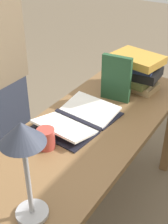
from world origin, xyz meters
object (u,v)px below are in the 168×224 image
coffee_mug (46,139)px  book_standing_upright (116,79)px  book_stack_tall (136,71)px  reading_lamp (24,146)px  open_book (77,119)px

coffee_mug → book_standing_upright: bearing=174.0°
book_stack_tall → book_standing_upright: bearing=-9.4°
book_stack_tall → reading_lamp: 1.16m
book_stack_tall → reading_lamp: (1.14, 0.11, 0.20)m
open_book → coffee_mug: (0.26, -0.00, 0.03)m
book_standing_upright → reading_lamp: bearing=3.0°
open_book → reading_lamp: (0.60, 0.20, 0.31)m
open_book → book_stack_tall: 0.55m
open_book → book_stack_tall: book_stack_tall is taller
open_book → coffee_mug: coffee_mug is taller
open_book → book_standing_upright: book_standing_upright is taller
book_standing_upright → reading_lamp: size_ratio=0.68×
open_book → reading_lamp: reading_lamp is taller
book_standing_upright → open_book: bearing=-15.6°
open_book → book_stack_tall: size_ratio=1.41×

